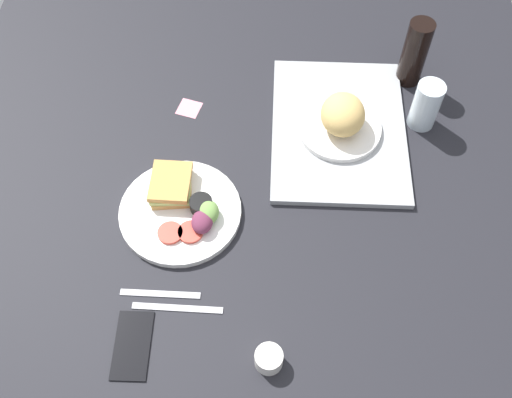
% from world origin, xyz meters
% --- Properties ---
extents(ground_plane, '(1.90, 1.50, 0.03)m').
position_xyz_m(ground_plane, '(0.00, 0.00, -0.01)').
color(ground_plane, black).
extents(serving_tray, '(0.45, 0.33, 0.02)m').
position_xyz_m(serving_tray, '(-0.22, 0.23, 0.01)').
color(serving_tray, '#9EA0A3').
rests_on(serving_tray, ground_plane).
extents(bread_plate_near, '(0.21, 0.21, 0.10)m').
position_xyz_m(bread_plate_near, '(-0.21, 0.23, 0.06)').
color(bread_plate_near, white).
rests_on(bread_plate_near, serving_tray).
extents(plate_with_salad, '(0.28, 0.28, 0.05)m').
position_xyz_m(plate_with_salad, '(0.04, -0.14, 0.02)').
color(plate_with_salad, white).
rests_on(plate_with_salad, ground_plane).
extents(drinking_glass, '(0.07, 0.07, 0.13)m').
position_xyz_m(drinking_glass, '(-0.26, 0.43, 0.06)').
color(drinking_glass, silver).
rests_on(drinking_glass, ground_plane).
extents(soda_bottle, '(0.06, 0.06, 0.19)m').
position_xyz_m(soda_bottle, '(-0.41, 0.41, 0.09)').
color(soda_bottle, black).
rests_on(soda_bottle, ground_plane).
extents(espresso_cup, '(0.06, 0.06, 0.04)m').
position_xyz_m(espresso_cup, '(0.38, 0.07, 0.02)').
color(espresso_cup, silver).
rests_on(espresso_cup, ground_plane).
extents(fork, '(0.01, 0.17, 0.01)m').
position_xyz_m(fork, '(0.24, -0.16, 0.00)').
color(fork, '#B7B7BC').
rests_on(fork, ground_plane).
extents(knife, '(0.02, 0.19, 0.01)m').
position_xyz_m(knife, '(0.27, -0.12, 0.00)').
color(knife, '#B7B7BC').
rests_on(knife, ground_plane).
extents(cell_phone, '(0.15, 0.07, 0.01)m').
position_xyz_m(cell_phone, '(0.36, -0.20, 0.00)').
color(cell_phone, black).
rests_on(cell_phone, ground_plane).
extents(sticky_note, '(0.07, 0.07, 0.00)m').
position_xyz_m(sticky_note, '(-0.28, -0.16, 0.00)').
color(sticky_note, pink).
rests_on(sticky_note, ground_plane).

